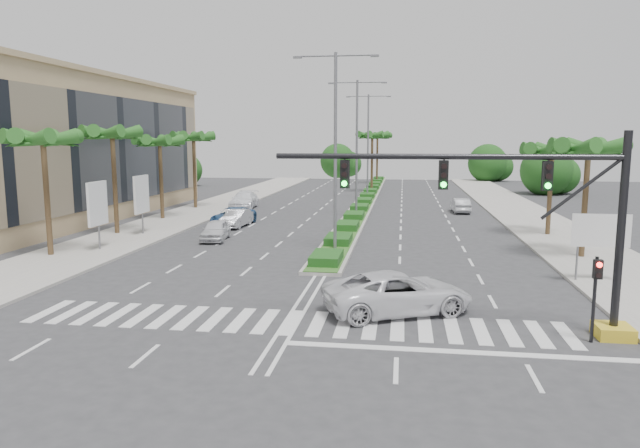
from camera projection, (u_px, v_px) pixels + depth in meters
The scene contains 28 objects.
ground at pixel (291, 323), 21.66m from camera, with size 160.00×160.00×0.00m, color #333335.
footpath_right at pixel (565, 240), 39.06m from camera, with size 6.00×120.00×0.15m, color gray.
footpath_left at pixel (146, 230), 43.39m from camera, with size 6.00×120.00×0.15m, color gray.
median at pixel (367, 199), 65.69m from camera, with size 2.20×75.00×0.20m, color gray.
median_grass at pixel (367, 198), 65.67m from camera, with size 1.80×75.00×0.04m, color #276221.
building at pixel (57, 150), 49.93m from camera, with size 12.00×36.00×12.00m, color tan.
signal_gantry at pixel (552, 239), 19.83m from camera, with size 12.60×1.20×7.20m.
pedestrian_signal at pixel (596, 285), 19.18m from camera, with size 0.28×0.36×3.00m.
direction_sign at pixel (601, 234), 27.19m from camera, with size 2.70×0.11×3.40m.
billboard_near at pixel (97, 204), 35.04m from camera, with size 0.18×2.10×4.35m.
billboard_far at pixel (141, 195), 40.91m from camera, with size 0.18×2.10×4.35m.
palm_left_near at pixel (43, 143), 32.82m from camera, with size 4.57×4.68×7.55m.
palm_left_mid at pixel (112, 137), 40.59m from camera, with size 4.57×4.68×7.95m.
palm_left_far at pixel (160, 144), 48.51m from camera, with size 4.57×4.68×7.35m.
palm_left_end at pixel (193, 140), 56.28m from camera, with size 4.57×4.68×7.75m.
palm_right_near at pixel (588, 152), 32.38m from camera, with size 4.57×4.68×7.05m.
palm_right_far at pixel (552, 154), 40.26m from camera, with size 4.57×4.68×6.75m.
palm_median_a at pixel (372, 137), 74.44m from camera, with size 4.57×4.68×8.05m.
palm_median_b at pixel (377, 138), 89.13m from camera, with size 4.57×4.68×8.05m.
streetlight_near at pixel (335, 141), 34.36m from camera, with size 5.10×0.25×12.00m.
streetlight_mid at pixel (357, 141), 50.02m from camera, with size 5.10×0.25×12.00m.
streetlight_far at pixel (368, 140), 65.69m from camera, with size 5.10×0.25×12.00m.
car_parked_a at pixel (216, 230), 39.33m from camera, with size 1.63×4.06×1.38m, color silver.
car_parked_b at pixel (236, 218), 45.34m from camera, with size 1.47×4.20×1.39m, color #B8B8BD.
car_parked_c at pixel (233, 216), 46.16m from camera, with size 2.40×5.21×1.45m, color #2A5080.
car_parked_d at pixel (244, 200), 57.66m from camera, with size 2.30×5.65×1.64m, color white.
car_crossing at pixel (398, 293), 22.78m from camera, with size 2.75×5.97×1.66m, color silver.
car_right at pixel (460, 205), 54.34m from camera, with size 1.46×4.19×1.38m, color #B0B1B5.
Camera 1 is at (4.08, -20.50, 6.89)m, focal length 32.00 mm.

